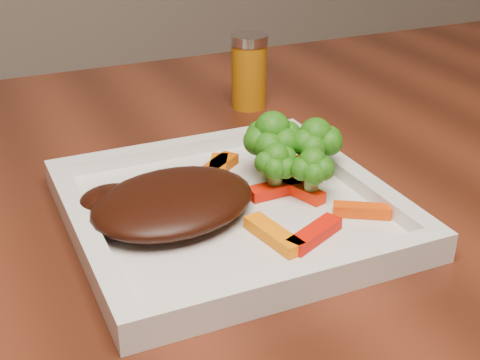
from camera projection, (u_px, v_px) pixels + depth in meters
name	position (u px, v px, depth m)	size (l,w,h in m)	color
plate	(230.00, 214.00, 0.59)	(0.27, 0.27, 0.01)	white
steak	(173.00, 202.00, 0.56)	(0.15, 0.11, 0.03)	black
broccoli_0	(272.00, 144.00, 0.62)	(0.06, 0.06, 0.07)	#2F7814
broccoli_1	(315.00, 148.00, 0.62)	(0.06, 0.06, 0.06)	#167A14
broccoli_2	(312.00, 169.00, 0.58)	(0.05, 0.05, 0.06)	#217112
broccoli_3	(276.00, 162.00, 0.59)	(0.05, 0.05, 0.06)	#1A7814
carrot_0	(314.00, 234.00, 0.53)	(0.06, 0.02, 0.01)	red
carrot_1	(362.00, 210.00, 0.57)	(0.05, 0.01, 0.01)	#EB4203
carrot_2	(273.00, 235.00, 0.53)	(0.06, 0.02, 0.01)	orange
carrot_3	(308.00, 159.00, 0.66)	(0.05, 0.01, 0.01)	#C93D03
carrot_4	(215.00, 168.00, 0.64)	(0.06, 0.02, 0.01)	#CA4B03
carrot_5	(301.00, 191.00, 0.60)	(0.05, 0.01, 0.01)	#FF2004
carrot_6	(280.00, 188.00, 0.61)	(0.06, 0.02, 0.01)	red
spice_shaker	(249.00, 72.00, 0.83)	(0.04, 0.04, 0.09)	#9F5C08
carrot_7	(218.00, 170.00, 0.64)	(0.06, 0.02, 0.01)	#DF5A03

